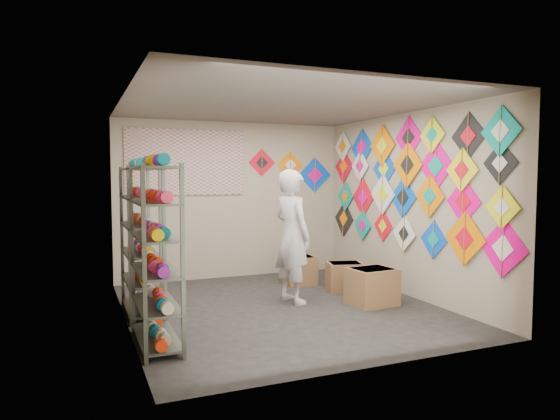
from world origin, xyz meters
name	(u,v)px	position (x,y,z in m)	size (l,w,h in m)	color
ground	(282,308)	(0.00, 0.00, 0.00)	(4.50, 4.50, 0.00)	black
room_walls	(282,186)	(0.00, 0.00, 1.64)	(4.50, 4.50, 4.50)	tan
shelf_rack_front	(155,255)	(-1.78, -0.85, 0.95)	(0.40, 1.10, 1.90)	#4C5147
shelf_rack_back	(140,240)	(-1.78, 0.45, 0.95)	(0.40, 1.10, 1.90)	#4C5147
string_spools	(147,239)	(-1.78, -0.20, 1.05)	(0.12, 2.36, 0.12)	#FA325A
kite_wall_display	(405,184)	(1.98, 0.00, 1.66)	(0.06, 4.34, 2.06)	#FF008B
back_wall_kites	(295,169)	(1.19, 2.24, 1.89)	(1.63, 0.02, 0.80)	red
poster	(186,162)	(-0.80, 2.23, 2.00)	(2.00, 0.01, 1.10)	#7B51AF
shopkeeper	(292,236)	(0.26, 0.23, 0.93)	(0.58, 0.76, 1.86)	beige
carton_a	(372,286)	(1.22, -0.32, 0.25)	(0.61, 0.51, 0.51)	olive
carton_b	(345,277)	(1.29, 0.56, 0.22)	(0.53, 0.44, 0.44)	olive
carton_c	(299,270)	(0.84, 1.28, 0.23)	(0.48, 0.53, 0.46)	olive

